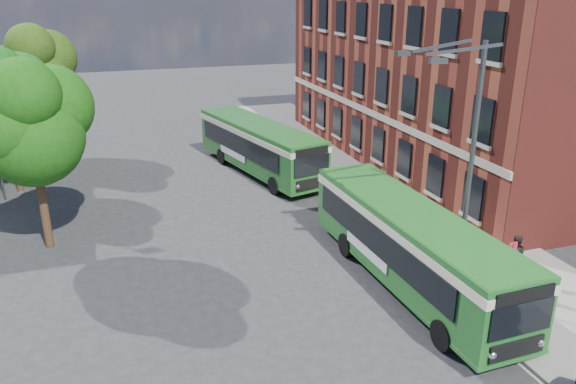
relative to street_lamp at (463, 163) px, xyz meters
name	(u,v)px	position (x,y,z in m)	size (l,w,h in m)	color
ground	(314,277)	(-4.84, 2.00, -4.79)	(120.00, 120.00, 0.00)	#292A2C
pavement	(379,189)	(2.16, 10.00, -4.72)	(6.00, 48.00, 0.15)	gray
kerb_line	(329,196)	(-0.89, 10.00, -4.79)	(0.12, 48.00, 0.01)	beige
brick_office	(458,50)	(9.16, 14.00, 2.18)	(12.10, 26.00, 14.20)	maroon
street_lamp	(463,163)	(0.00, 0.00, 0.00)	(2.96, 2.38, 9.00)	#3E4044
bus_stop_sign	(509,269)	(0.76, -2.20, -3.28)	(0.35, 0.08, 2.52)	#3E4044
bus_front	(411,240)	(-1.64, 0.36, -2.96)	(2.92, 11.73, 3.02)	#206323
bus_rear	(259,143)	(-3.27, 15.18, -2.96)	(5.06, 11.50, 3.02)	#205D22
pedestrian_a	(511,270)	(1.49, -1.50, -3.78)	(0.63, 0.41, 1.72)	black
pedestrian_b	(514,257)	(2.27, -0.71, -3.76)	(0.86, 0.67, 1.77)	black
tree_left	(31,121)	(-14.70, 8.18, 0.78)	(4.86, 4.62, 8.20)	#3B2815
tree_mid	(5,94)	(-16.66, 16.26, 0.57)	(4.68, 4.45, 7.91)	#3B2815
tree_right	(35,66)	(-15.69, 23.64, 1.01)	(5.06, 4.81, 8.55)	#3B2815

